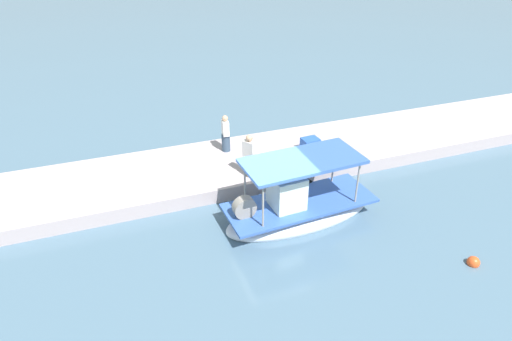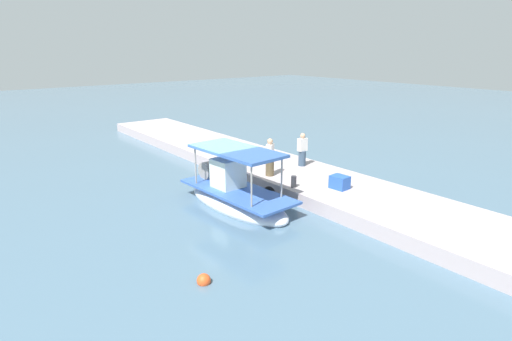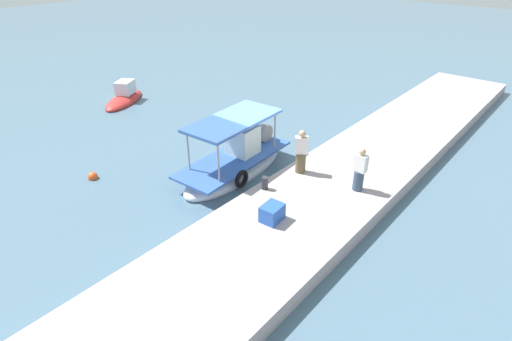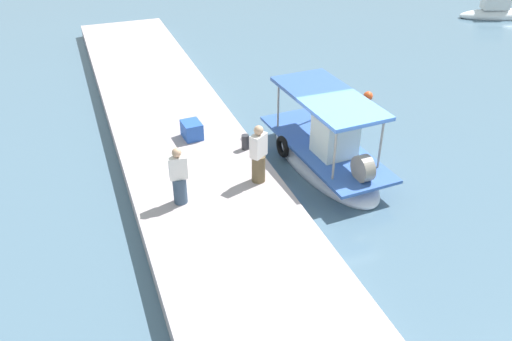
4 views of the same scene
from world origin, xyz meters
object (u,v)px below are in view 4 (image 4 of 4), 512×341
(fisherman_by_crate, at_px, (259,157))
(mooring_bollard, at_px, (245,142))
(fisherman_near_bollard, at_px, (179,178))
(marker_buoy, at_px, (368,96))
(cargo_crate, at_px, (192,130))
(main_fishing_boat, at_px, (325,154))
(moored_boat_near, at_px, (500,13))

(fisherman_by_crate, height_order, mooring_bollard, fisherman_by_crate)
(fisherman_near_bollard, relative_size, marker_buoy, 4.20)
(cargo_crate, distance_m, marker_buoy, 8.25)
(fisherman_by_crate, relative_size, marker_buoy, 4.44)
(main_fishing_boat, bearing_deg, mooring_bollard, -112.59)
(fisherman_by_crate, bearing_deg, mooring_bollard, 172.16)
(fisherman_near_bollard, distance_m, cargo_crate, 3.79)
(main_fishing_boat, bearing_deg, moored_boat_near, 123.67)
(marker_buoy, bearing_deg, main_fishing_boat, -44.43)
(marker_buoy, height_order, moored_boat_near, moored_boat_near)
(main_fishing_boat, relative_size, cargo_crate, 7.83)
(main_fishing_boat, height_order, fisherman_by_crate, main_fishing_boat)
(main_fishing_boat, xyz_separation_m, fisherman_by_crate, (0.93, -2.65, 0.94))
(fisherman_near_bollard, xyz_separation_m, mooring_bollard, (-2.19, 2.65, -0.52))
(fisherman_near_bollard, height_order, marker_buoy, fisherman_near_bollard)
(fisherman_by_crate, bearing_deg, cargo_crate, -160.63)
(mooring_bollard, xyz_separation_m, marker_buoy, (-3.28, 6.57, -0.76))
(main_fishing_boat, distance_m, moored_boat_near, 21.57)
(fisherman_by_crate, distance_m, moored_boat_near, 24.33)
(main_fishing_boat, distance_m, fisherman_near_bollard, 5.26)
(mooring_bollard, xyz_separation_m, cargo_crate, (-1.36, -1.42, 0.03))
(fisherman_by_crate, distance_m, mooring_bollard, 2.02)
(main_fishing_boat, bearing_deg, cargo_crate, -121.75)
(fisherman_by_crate, distance_m, cargo_crate, 3.52)
(fisherman_near_bollard, bearing_deg, marker_buoy, 120.66)
(fisherman_near_bollard, relative_size, moored_boat_near, 0.32)
(cargo_crate, xyz_separation_m, marker_buoy, (-1.92, 7.99, -0.79))
(mooring_bollard, relative_size, moored_boat_near, 0.09)
(cargo_crate, xyz_separation_m, moored_boat_near, (-9.61, 21.76, -0.61))
(main_fishing_boat, xyz_separation_m, marker_buoy, (-4.27, 4.19, -0.38))
(cargo_crate, bearing_deg, moored_boat_near, 113.82)
(mooring_bollard, distance_m, cargo_crate, 1.97)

